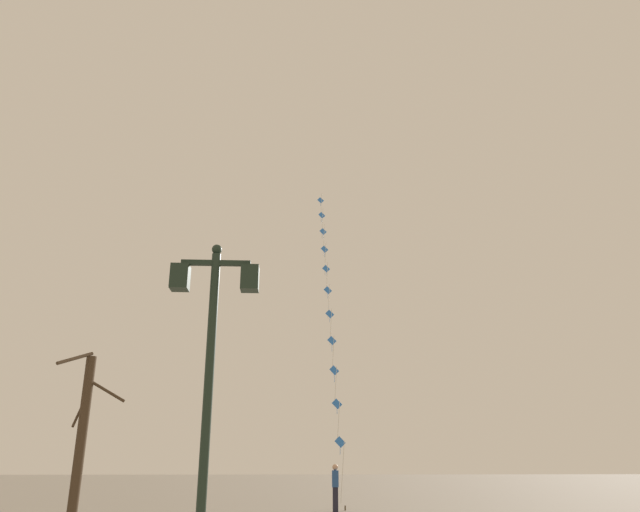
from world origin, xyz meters
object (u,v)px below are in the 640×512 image
twin_lantern_lamp_post (211,341)px  kite_train (329,300)px  bare_tree (82,436)px  kite_flyer (335,486)px

twin_lantern_lamp_post → kite_train: 24.83m
twin_lantern_lamp_post → bare_tree: (-4.67, 8.92, -1.01)m
kite_flyer → bare_tree: bare_tree is taller
bare_tree → kite_flyer: bearing=39.1°
kite_train → bare_tree: (-8.05, -14.66, -8.04)m
kite_flyer → bare_tree: size_ratio=0.35×
kite_flyer → bare_tree: 10.06m
twin_lantern_lamp_post → bare_tree: 10.12m
kite_train → kite_flyer: size_ratio=11.77×
twin_lantern_lamp_post → kite_flyer: twin_lantern_lamp_post is taller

